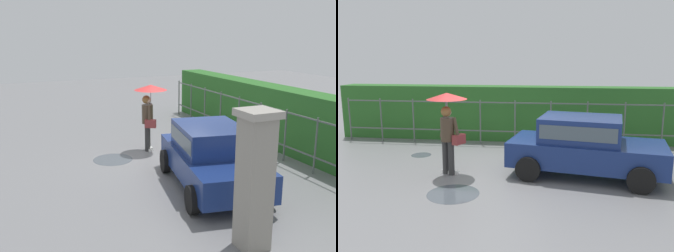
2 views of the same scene
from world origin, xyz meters
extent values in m
plane|color=slate|center=(0.00, 0.00, 0.00)|extent=(40.00, 40.00, 0.00)
cube|color=navy|center=(2.11, -0.19, 0.58)|extent=(3.94, 2.30, 0.60)
cube|color=navy|center=(1.97, -0.16, 1.18)|extent=(2.13, 1.77, 0.60)
cube|color=#4C5B66|center=(1.97, -0.16, 1.20)|extent=(1.99, 1.76, 0.33)
cylinder|color=black|center=(3.50, 0.40, 0.30)|extent=(0.62, 0.29, 0.60)
cylinder|color=black|center=(3.19, -1.25, 0.30)|extent=(0.62, 0.29, 0.60)
cylinder|color=black|center=(1.04, 0.87, 0.30)|extent=(0.62, 0.29, 0.60)
cylinder|color=black|center=(0.73, -0.79, 0.30)|extent=(0.62, 0.29, 0.60)
cube|color=red|center=(0.39, 0.69, 0.73)|extent=(0.10, 0.21, 0.16)
cube|color=red|center=(0.18, -0.39, 0.73)|extent=(0.10, 0.21, 0.16)
cylinder|color=#333333|center=(-1.38, -0.47, 0.43)|extent=(0.15, 0.15, 0.86)
cylinder|color=#333333|center=(-1.20, -0.56, 0.43)|extent=(0.15, 0.15, 0.86)
cube|color=white|center=(-1.35, -0.41, 0.04)|extent=(0.26, 0.10, 0.08)
cube|color=white|center=(-1.17, -0.50, 0.04)|extent=(0.26, 0.10, 0.08)
cylinder|color=#473828|center=(-1.29, -0.51, 1.15)|extent=(0.34, 0.34, 0.58)
sphere|color=#DBAD89|center=(-1.29, -0.51, 1.58)|extent=(0.22, 0.22, 0.22)
sphere|color=olive|center=(-1.30, -0.54, 1.60)|extent=(0.25, 0.25, 0.25)
cylinder|color=#473828|center=(-1.45, -0.34, 1.18)|extent=(0.24, 0.18, 0.56)
cylinder|color=#473828|center=(-1.05, -0.54, 1.18)|extent=(0.24, 0.18, 0.56)
cylinder|color=#B2B2B7|center=(-1.31, -0.39, 1.50)|extent=(0.02, 0.02, 0.77)
cone|color=red|center=(-1.31, -0.39, 1.96)|extent=(1.00, 1.00, 0.16)
cube|color=maroon|center=(-1.00, -0.52, 0.91)|extent=(0.30, 0.38, 0.24)
cylinder|color=#59605B|center=(-5.81, 2.69, 0.75)|extent=(0.05, 0.05, 1.50)
cylinder|color=#59605B|center=(-4.64, 2.69, 0.75)|extent=(0.05, 0.05, 1.50)
cylinder|color=#59605B|center=(-3.46, 2.69, 0.75)|extent=(0.05, 0.05, 1.50)
cylinder|color=#59605B|center=(-2.29, 2.69, 0.75)|extent=(0.05, 0.05, 1.50)
cylinder|color=#59605B|center=(-1.11, 2.69, 0.75)|extent=(0.05, 0.05, 1.50)
cylinder|color=#59605B|center=(0.06, 2.69, 0.75)|extent=(0.05, 0.05, 1.50)
cylinder|color=#59605B|center=(1.24, 2.69, 0.75)|extent=(0.05, 0.05, 1.50)
cylinder|color=#59605B|center=(2.41, 2.69, 0.75)|extent=(0.05, 0.05, 1.50)
cylinder|color=#59605B|center=(3.59, 2.69, 0.75)|extent=(0.05, 0.05, 1.50)
cylinder|color=#59605B|center=(4.76, 2.69, 0.75)|extent=(0.05, 0.05, 1.50)
cube|color=#59605B|center=(0.06, 2.69, 1.42)|extent=(11.75, 0.03, 0.04)
cube|color=#59605B|center=(0.06, 2.69, 0.45)|extent=(11.75, 0.03, 0.04)
cube|color=#2D6B28|center=(0.06, 3.52, 0.95)|extent=(12.75, 0.90, 1.90)
cylinder|color=#4C545B|center=(-0.82, -1.77, 0.00)|extent=(1.14, 1.14, 0.00)
cylinder|color=#4C545B|center=(-2.61, 1.07, 0.00)|extent=(0.59, 0.59, 0.00)
camera|label=1|loc=(9.79, -4.69, 3.65)|focal=42.28mm
camera|label=2|loc=(1.20, -8.65, 2.89)|focal=37.24mm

